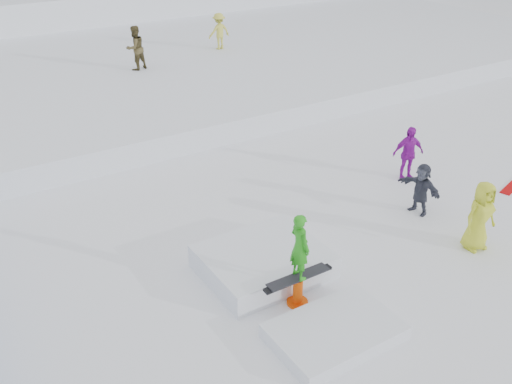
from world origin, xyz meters
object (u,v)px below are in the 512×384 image
walker_olive (135,48)px  walker_ygreen (219,31)px  spectator_dark (421,189)px  spectator_yellow (480,216)px  jib_rail_feature (282,277)px  spectator_purple (408,153)px

walker_olive → walker_ygreen: 4.74m
spectator_dark → spectator_yellow: bearing=-8.7°
jib_rail_feature → spectator_dark: bearing=9.1°
spectator_yellow → walker_ygreen: bearing=87.3°
walker_olive → spectator_yellow: (2.13, -15.72, -0.84)m
walker_olive → spectator_purple: bearing=87.5°
walker_ygreen → spectator_yellow: (-2.46, -16.90, -0.76)m
walker_ygreen → spectator_dark: walker_ygreen is taller
spectator_purple → spectator_yellow: bearing=-92.5°
spectator_purple → spectator_dark: spectator_purple is taller
spectator_yellow → spectator_dark: spectator_yellow is taller
spectator_purple → spectator_yellow: size_ratio=0.94×
walker_ygreen → jib_rail_feature: bearing=63.0°
spectator_yellow → spectator_purple: bearing=76.1°
spectator_purple → spectator_dark: bearing=-108.3°
spectator_purple → spectator_yellow: 3.71m
walker_olive → walker_ygreen: (4.59, 1.17, -0.07)m
walker_ygreen → spectator_purple: bearing=82.5°
walker_olive → spectator_yellow: bearing=79.8°
walker_ygreen → spectator_yellow: walker_ygreen is taller
jib_rail_feature → spectator_yellow: bearing=-13.2°
spectator_yellow → jib_rail_feature: size_ratio=0.39×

